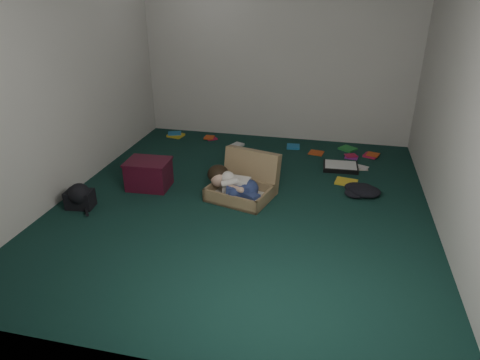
% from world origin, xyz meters
% --- Properties ---
extents(floor, '(4.50, 4.50, 0.00)m').
position_xyz_m(floor, '(0.00, 0.00, 0.00)').
color(floor, '#102F28').
rests_on(floor, ground).
extents(wall_back, '(4.50, 0.00, 4.50)m').
position_xyz_m(wall_back, '(0.00, 2.25, 1.30)').
color(wall_back, silver).
rests_on(wall_back, ground).
extents(wall_front, '(4.50, 0.00, 4.50)m').
position_xyz_m(wall_front, '(0.00, -2.25, 1.30)').
color(wall_front, silver).
rests_on(wall_front, ground).
extents(wall_left, '(0.00, 4.50, 4.50)m').
position_xyz_m(wall_left, '(-2.00, 0.00, 1.30)').
color(wall_left, silver).
rests_on(wall_left, ground).
extents(wall_right, '(0.00, 4.50, 4.50)m').
position_xyz_m(wall_right, '(2.00, 0.00, 1.30)').
color(wall_right, silver).
rests_on(wall_right, ground).
extents(suitcase, '(0.81, 0.80, 0.49)m').
position_xyz_m(suitcase, '(-0.03, 0.21, 0.15)').
color(suitcase, '#917650').
rests_on(suitcase, floor).
extents(person, '(0.68, 0.48, 0.30)m').
position_xyz_m(person, '(-0.12, 0.06, 0.19)').
color(person, silver).
rests_on(person, suitcase).
extents(maroon_bin, '(0.51, 0.41, 0.34)m').
position_xyz_m(maroon_bin, '(-1.17, 0.14, 0.17)').
color(maroon_bin, '#450E1E').
rests_on(maroon_bin, floor).
extents(backpack, '(0.38, 0.32, 0.21)m').
position_xyz_m(backpack, '(-1.70, -0.49, 0.11)').
color(backpack, black).
rests_on(backpack, floor).
extents(clothing_pile, '(0.47, 0.42, 0.13)m').
position_xyz_m(clothing_pile, '(1.24, 0.56, 0.06)').
color(clothing_pile, black).
rests_on(clothing_pile, floor).
extents(paper_tray, '(0.46, 0.35, 0.06)m').
position_xyz_m(paper_tray, '(1.04, 1.21, 0.03)').
color(paper_tray, black).
rests_on(paper_tray, floor).
extents(book_scatter, '(3.21, 1.42, 0.02)m').
position_xyz_m(book_scatter, '(0.42, 1.65, 0.01)').
color(book_scatter, yellow).
rests_on(book_scatter, floor).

